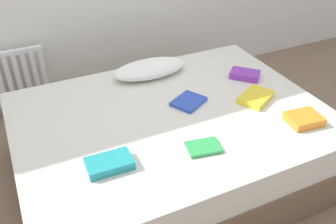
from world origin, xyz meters
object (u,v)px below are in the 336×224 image
bed (171,144)px  textbook_orange (304,119)px  radiator (9,79)px  textbook_purple (245,75)px  textbook_teal (109,163)px  textbook_yellow (256,97)px  textbook_blue (189,102)px  textbook_green (203,147)px  pillow (150,69)px

bed → textbook_orange: bearing=-32.2°
radiator → textbook_purple: 1.90m
bed → textbook_teal: textbook_teal is taller
textbook_yellow → textbook_teal: bearing=163.0°
textbook_orange → textbook_blue: bearing=143.5°
textbook_green → textbook_orange: (0.69, -0.04, 0.02)m
radiator → pillow: (0.97, -0.67, 0.19)m
textbook_purple → textbook_orange: size_ratio=1.04×
bed → pillow: (0.08, 0.53, 0.31)m
radiator → textbook_green: 1.84m
bed → radiator: radiator is taller
textbook_green → textbook_yellow: bearing=37.4°
bed → textbook_green: 0.48m
bed → textbook_orange: textbook_orange is taller
textbook_yellow → textbook_green: 0.65m
pillow → textbook_orange: (0.62, -0.97, -0.03)m
radiator → textbook_green: bearing=-60.4°
radiator → textbook_teal: radiator is taller
textbook_yellow → textbook_green: size_ratio=1.31×
textbook_teal → textbook_blue: bearing=30.8°
textbook_green → textbook_blue: size_ratio=0.89×
textbook_green → textbook_teal: size_ratio=0.77×
textbook_yellow → bed: bearing=142.7°
textbook_teal → textbook_orange: 1.22m
pillow → textbook_purple: pillow is taller
bed → textbook_yellow: 0.66m
textbook_teal → textbook_yellow: bearing=12.9°
textbook_purple → textbook_orange: textbook_orange is taller
textbook_yellow → textbook_green: textbook_yellow is taller
textbook_green → textbook_blue: textbook_blue is taller
radiator → textbook_orange: bearing=-45.8°
pillow → textbook_yellow: 0.81m
textbook_purple → textbook_blue: size_ratio=1.00×
textbook_purple → textbook_orange: 0.63m
bed → pillow: bearing=81.9°
textbook_purple → textbook_orange: (-0.01, -0.63, 0.00)m
radiator → textbook_yellow: bearing=-41.1°
textbook_yellow → radiator: bearing=110.8°
pillow → textbook_orange: bearing=-57.3°
radiator → textbook_purple: radiator is taller
pillow → textbook_green: size_ratio=3.01×
textbook_purple → textbook_teal: 1.32m
radiator → textbook_orange: 2.29m
textbook_blue → pillow: bearing=71.4°
pillow → textbook_blue: bearing=-80.1°
radiator → textbook_blue: bearing=-47.2°
textbook_blue → textbook_yellow: bearing=-48.3°
radiator → pillow: bearing=-34.7°
textbook_teal → textbook_orange: (1.21, -0.13, 0.00)m
textbook_yellow → textbook_teal: 1.13m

